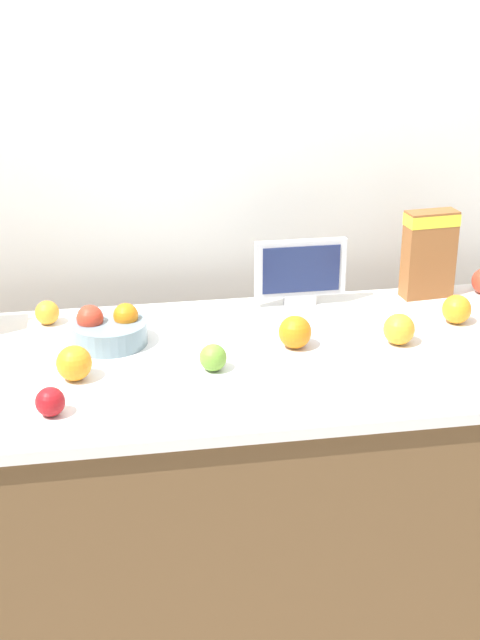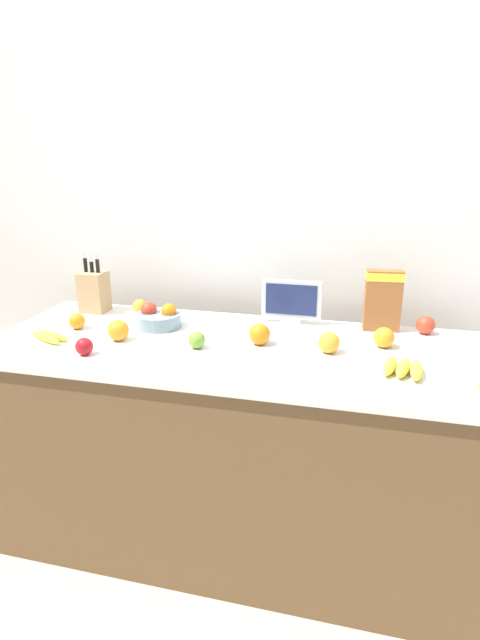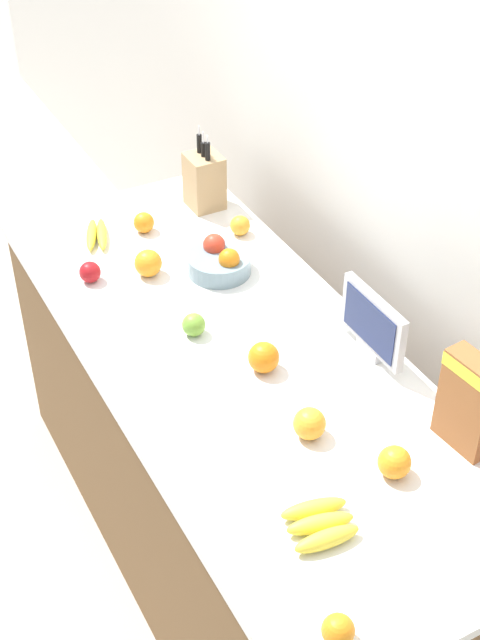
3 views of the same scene
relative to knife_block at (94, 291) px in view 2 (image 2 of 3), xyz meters
The scene contains 18 objects.
ground_plane 1.32m from the knife_block, 19.66° to the right, with size 14.00×14.00×0.00m, color #B2A899.
wall_back 0.90m from the knife_block, 23.62° to the left, with size 9.00×0.06×2.60m.
counter 1.00m from the knife_block, 19.66° to the right, with size 2.05×0.81×0.93m.
knife_block is the anchor object (origin of this frame).
small_monitor 0.97m from the knife_block, ahead, with size 0.27×0.03×0.20m.
cereal_box 1.36m from the knife_block, ahead, with size 0.16×0.08×0.27m.
fruit_bowl 0.42m from the knife_block, 19.95° to the right, with size 0.21×0.21×0.11m.
banana_bunch_left 0.43m from the knife_block, 86.65° to the right, with size 0.21×0.13×0.03m.
banana_bunch_right 1.49m from the knife_block, 16.19° to the right, with size 0.15×0.18×0.04m.
apple_by_knife_block 0.74m from the knife_block, 28.85° to the right, with size 0.07×0.07×0.07m, color #6B9E33.
apple_near_bananas 0.59m from the knife_block, 64.62° to the right, with size 0.07×0.07×0.07m, color #A31419.
apple_middle 1.55m from the knife_block, ahead, with size 0.08×0.08×0.08m, color red.
orange_mid_left 0.47m from the knife_block, 49.09° to the right, with size 0.09×0.09×0.09m, color orange.
orange_near_bowl 1.20m from the knife_block, 13.73° to the right, with size 0.08×0.08×0.08m, color orange.
orange_by_cereal 0.92m from the knife_block, 16.12° to the right, with size 0.09×0.09×0.09m, color orange.
orange_front_left 1.38m from the knife_block, ahead, with size 0.08×0.08×0.08m, color orange.
orange_back_center 0.28m from the knife_block, 77.48° to the right, with size 0.07×0.07×0.07m, color orange.
orange_front_right 0.24m from the knife_block, ahead, with size 0.07×0.07×0.07m, color orange.
Camera 2 is at (0.48, -1.84, 1.65)m, focal length 28.00 mm.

